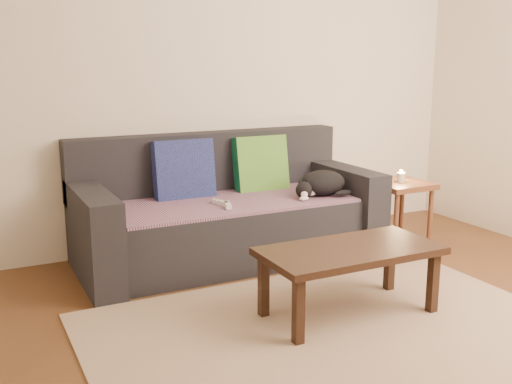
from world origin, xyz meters
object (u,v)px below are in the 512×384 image
cat (321,184)px  wii_remote_a (220,203)px  side_table (400,194)px  sofa (226,216)px  wii_remote_b (228,205)px  coffee_table (350,256)px

cat → wii_remote_a: size_ratio=3.09×
wii_remote_a → cat: bearing=-111.1°
wii_remote_a → side_table: 1.39m
cat → sofa: bearing=-178.4°
sofa → cat: size_ratio=4.52×
cat → wii_remote_b: size_ratio=3.09×
sofa → wii_remote_b: (-0.11, -0.27, 0.15)m
wii_remote_a → side_table: side_table is taller
sofa → wii_remote_a: 0.26m
sofa → cat: bearing=-20.4°
sofa → wii_remote_a: bearing=-124.7°
cat → coffee_table: size_ratio=0.47×
wii_remote_b → cat: bearing=-69.9°
cat → wii_remote_b: cat is taller
wii_remote_a → coffee_table: 1.11m
sofa → side_table: size_ratio=4.16×
cat → wii_remote_b: bearing=-155.7°
cat → wii_remote_a: 0.77m
cat → coffee_table: cat is taller
cat → wii_remote_a: cat is taller
sofa → coffee_table: 1.24m
cat → coffee_table: (-0.44, -0.99, -0.18)m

